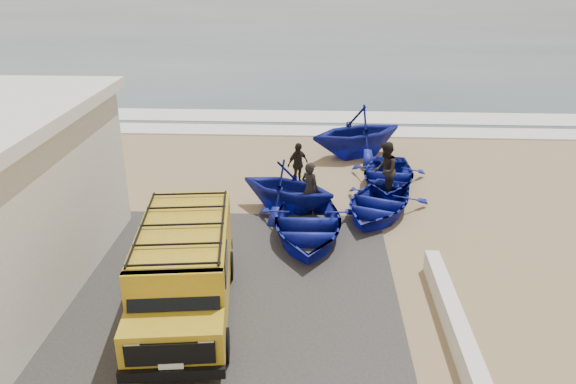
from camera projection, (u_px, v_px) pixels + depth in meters
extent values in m
plane|color=#998059|center=(235.00, 264.00, 14.52)|extent=(160.00, 160.00, 0.00)
cube|color=#393634|center=(136.00, 306.00, 12.76)|extent=(12.00, 10.00, 0.05)
cube|color=#385166|center=(300.00, 24.00, 66.05)|extent=(180.00, 88.00, 0.01)
cube|color=white|center=(271.00, 130.00, 25.55)|extent=(180.00, 1.60, 0.06)
cube|color=white|center=(275.00, 116.00, 27.85)|extent=(180.00, 2.20, 0.04)
cube|color=black|center=(78.00, 175.00, 13.21)|extent=(0.08, 0.70, 0.90)
cube|color=silver|center=(458.00, 333.00, 11.42)|extent=(0.35, 6.00, 0.55)
cube|color=gold|center=(185.00, 260.00, 12.41)|extent=(2.32, 4.06, 1.64)
cube|color=gold|center=(174.00, 342.00, 10.36)|extent=(1.97, 1.10, 0.89)
cube|color=black|center=(173.00, 291.00, 10.48)|extent=(1.76, 0.53, 0.71)
cube|color=black|center=(170.00, 354.00, 9.90)|extent=(1.60, 0.26, 0.45)
cube|color=black|center=(172.00, 374.00, 10.04)|extent=(1.92, 0.36, 0.22)
cube|color=black|center=(182.00, 224.00, 12.01)|extent=(2.19, 3.75, 0.06)
cylinder|color=black|center=(132.00, 349.00, 10.85)|extent=(0.30, 0.71, 0.69)
cylinder|color=black|center=(156.00, 268.00, 13.67)|extent=(0.30, 0.71, 0.69)
cylinder|color=black|center=(224.00, 346.00, 10.96)|extent=(0.30, 0.71, 0.69)
cylinder|color=black|center=(228.00, 266.00, 13.78)|extent=(0.30, 0.71, 0.69)
imported|color=#131D97|center=(307.00, 224.00, 15.74)|extent=(3.01, 4.16, 0.85)
imported|color=#131D97|center=(378.00, 203.00, 17.17)|extent=(3.80, 4.40, 0.77)
imported|color=#131D97|center=(287.00, 186.00, 17.28)|extent=(3.93, 3.72, 1.63)
imported|color=#131D97|center=(388.00, 176.00, 19.26)|extent=(3.15, 4.05, 0.77)
imported|color=#131D97|center=(357.00, 131.00, 21.98)|extent=(5.00, 4.78, 2.05)
imported|color=black|center=(310.00, 189.00, 16.94)|extent=(0.75, 0.71, 1.72)
imported|color=black|center=(385.00, 170.00, 18.21)|extent=(0.88, 1.04, 1.89)
imported|color=black|center=(298.00, 164.00, 19.33)|extent=(0.90, 0.87, 1.50)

